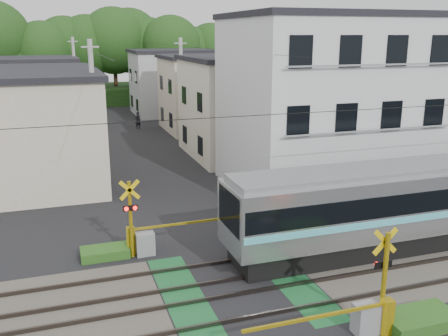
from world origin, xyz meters
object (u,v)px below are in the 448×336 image
object	(u,v)px
crossing_signal_far	(142,237)
crossing_signal_near	(370,311)
apartment_block	(326,103)
pedestrian	(138,120)

from	to	relation	value
crossing_signal_far	crossing_signal_near	bearing A→B (deg)	-54.71
apartment_block	crossing_signal_far	bearing A→B (deg)	-152.22
crossing_signal_near	pedestrian	size ratio (longest dim) A/B	3.07
crossing_signal_far	pedestrian	bearing A→B (deg)	81.19
crossing_signal_far	apartment_block	world-z (taller)	apartment_block
crossing_signal_far	pedestrian	xyz separation A→B (m)	(4.11, 26.53, 0.06)
crossing_signal_near	crossing_signal_far	distance (m)	8.95
apartment_block	crossing_signal_near	bearing A→B (deg)	-114.22
crossing_signal_near	apartment_block	xyz separation A→B (m)	(5.91, 13.15, 3.94)
crossing_signal_far	pedestrian	distance (m)	26.85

